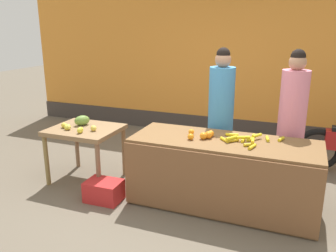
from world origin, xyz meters
name	(u,v)px	position (x,y,z in m)	size (l,w,h in m)	color
ground_plane	(180,196)	(0.00, 0.00, 0.00)	(24.00, 24.00, 0.00)	#665B4C
market_wall_back	(231,63)	(0.00, 2.84, 1.43)	(8.76, 0.23, 2.92)	orange
fruit_stall_counter	(223,173)	(0.54, -0.01, 0.41)	(2.20, 0.84, 0.83)	brown
side_table_wooden	(85,135)	(-1.40, 0.00, 0.67)	(0.92, 0.79, 0.77)	olive
banana_bunch_pile	(247,139)	(0.80, 0.05, 0.86)	(0.71, 0.54, 0.07)	gold
orange_pile	(202,135)	(0.28, -0.02, 0.87)	(0.32, 0.27, 0.09)	orange
mango_papaya_pile	(79,123)	(-1.49, 0.00, 0.83)	(0.57, 0.51, 0.14)	#E2DF45
vendor_woman_blue_shirt	(221,117)	(0.34, 0.66, 0.94)	(0.34, 0.34, 1.85)	#33333D
vendor_woman_pink_shirt	(291,123)	(1.25, 0.67, 0.94)	(0.34, 0.34, 1.85)	#33333D
produce_crate	(104,191)	(-0.86, -0.46, 0.13)	(0.44, 0.32, 0.26)	red
produce_sack	(155,153)	(-0.69, 0.77, 0.23)	(0.36, 0.30, 0.45)	maroon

